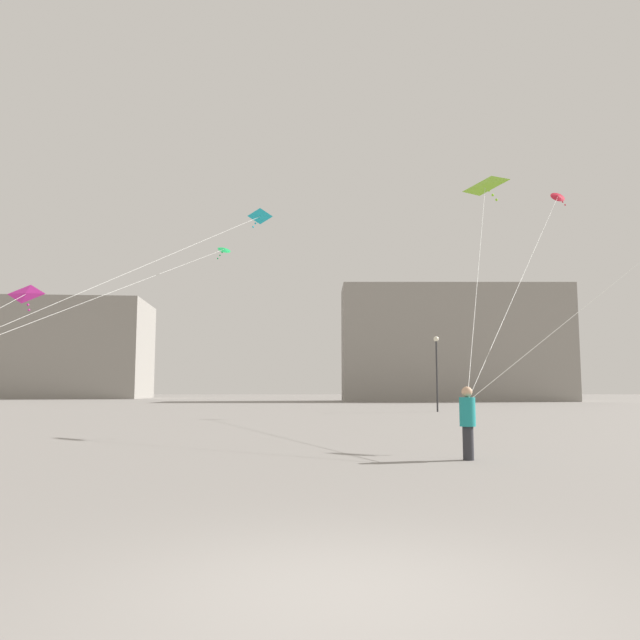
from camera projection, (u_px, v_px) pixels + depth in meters
ground_plane at (341, 594)px, 4.91m from camera, size 300.00×300.00×0.00m
person_in_teal at (468, 420)px, 14.09m from camera, size 0.36×0.36×1.65m
kite_cyan_delta at (247, 222)px, 32.41m from camera, size 9.57×17.51×9.80m
kite_lime_delta at (485, 188)px, 24.49m from camera, size 4.10×10.47×8.71m
kite_emerald_diamond at (218, 252)px, 39.65m from camera, size 6.69×25.00×9.61m
kite_magenta_delta at (23, 296)px, 26.38m from camera, size 1.26×11.49×4.68m
kite_crimson_diamond at (557, 199)px, 37.78m from camera, size 12.18×23.61×12.55m
building_left_hall at (76, 350)px, 96.30m from camera, size 22.33×17.27×14.91m
building_centre_hall at (454, 344)px, 76.31m from camera, size 27.48×8.38×13.99m
lamppost_east at (437, 361)px, 42.39m from camera, size 0.36×0.36×5.13m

